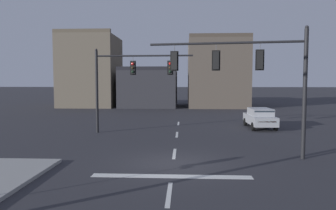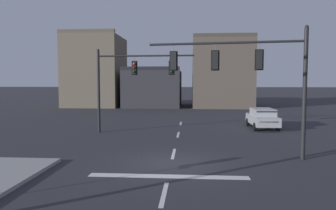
{
  "view_description": "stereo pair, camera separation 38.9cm",
  "coord_description": "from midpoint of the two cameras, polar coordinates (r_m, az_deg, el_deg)",
  "views": [
    {
      "loc": [
        0.49,
        -14.43,
        3.77
      ],
      "look_at": [
        -0.43,
        3.92,
        2.41
      ],
      "focal_mm": 34.11,
      "sensor_mm": 36.0,
      "label": 1
    },
    {
      "loc": [
        0.87,
        -14.41,
        3.77
      ],
      "look_at": [
        -0.43,
        3.92,
        2.41
      ],
      "focal_mm": 34.11,
      "sensor_mm": 36.0,
      "label": 2
    }
  ],
  "objects": [
    {
      "name": "car_lot_nearside",
      "position": [
        26.75,
        15.7,
        -2.17
      ],
      "size": [
        1.98,
        4.48,
        1.61
      ],
      "color": "#9EA0A5",
      "rests_on": "ground"
    },
    {
      "name": "building_row",
      "position": [
        48.59,
        -1.83,
        5.18
      ],
      "size": [
        27.26,
        11.28,
        10.96
      ],
      "color": "#665B4C",
      "rests_on": "ground"
    },
    {
      "name": "stop_bar_paint",
      "position": [
        13.0,
        -0.27,
        -12.62
      ],
      "size": [
        6.4,
        0.5,
        0.01
      ],
      "primitive_type": "cube",
      "color": "silver",
      "rests_on": "ground"
    },
    {
      "name": "signal_mast_near_side",
      "position": [
        16.32,
        13.86,
        6.14
      ],
      "size": [
        7.68,
        1.25,
        6.43
      ],
      "color": "black",
      "rests_on": "ground"
    },
    {
      "name": "lane_centreline",
      "position": [
        16.86,
        0.48,
        -8.68
      ],
      "size": [
        0.16,
        26.4,
        0.01
      ],
      "color": "silver",
      "rests_on": "ground"
    },
    {
      "name": "ground_plane",
      "position": [
        14.92,
        0.16,
        -10.41
      ],
      "size": [
        400.0,
        400.0,
        0.0
      ],
      "primitive_type": "plane",
      "color": "#2B2B30"
    },
    {
      "name": "signal_mast_far_side",
      "position": [
        23.41,
        -8.09,
        5.15
      ],
      "size": [
        7.12,
        0.55,
        6.14
      ],
      "color": "black",
      "rests_on": "ground"
    }
  ]
}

